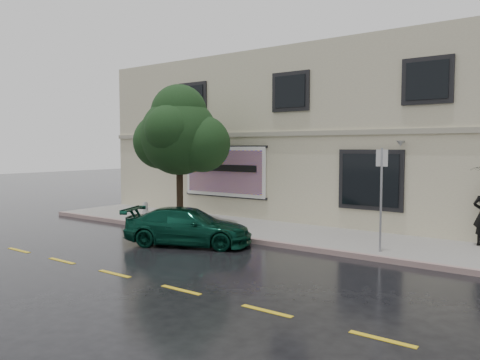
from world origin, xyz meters
The scene contains 10 objects.
ground centered at (0.00, 0.00, 0.00)m, with size 90.00×90.00×0.00m, color black.
sidewalk centered at (0.00, 3.25, 0.07)m, with size 20.00×3.50×0.15m, color gray.
curb centered at (0.00, 1.50, 0.07)m, with size 20.00×0.18×0.16m, color gray.
road_marking centered at (0.00, -3.50, 0.01)m, with size 19.00×0.12×0.01m, color gold.
building centered at (0.00, 9.00, 3.50)m, with size 20.00×8.12×7.00m.
billboard centered at (-3.20, 4.92, 2.05)m, with size 4.30×0.16×2.20m.
car centered at (-0.86, 0.08, 0.58)m, with size 1.77×4.01×1.17m, color #083425.
street_tree centered at (-3.40, 2.39, 3.49)m, with size 2.99×2.99×4.85m.
fire_hydrant centered at (-4.73, 1.83, 0.53)m, with size 0.32×0.30×0.79m.
sign_pole centered at (4.60, 2.05, 1.87)m, with size 0.35×0.09×2.91m.
Camera 1 is at (9.05, -10.73, 3.07)m, focal length 35.00 mm.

